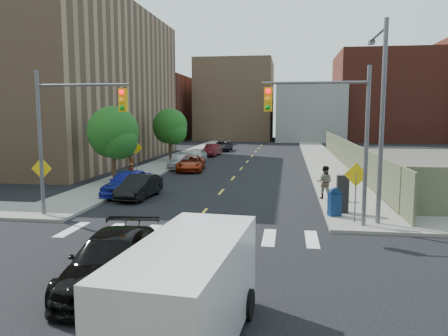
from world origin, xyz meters
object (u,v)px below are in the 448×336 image
(parked_car_black, at_px, (139,187))
(black_sedan, at_px, (112,261))
(parked_car_blue, at_px, (128,183))
(parked_car_white, at_px, (196,156))
(cargo_van, at_px, (190,290))
(parked_car_maroon, at_px, (212,150))
(parked_car_silver, at_px, (181,161))
(parked_car_red, at_px, (191,163))
(parked_car_grey, at_px, (222,146))
(mailbox, at_px, (335,202))
(pedestrian_east, at_px, (325,182))
(payphone, at_px, (342,194))
(pedestrian_west, at_px, (131,166))

(parked_car_black, height_order, black_sedan, black_sedan)
(parked_car_blue, xyz_separation_m, parked_car_white, (0.43, 17.97, -0.05))
(black_sedan, bearing_deg, cargo_van, -49.39)
(parked_car_maroon, bearing_deg, parked_car_silver, -89.40)
(parked_car_red, height_order, parked_car_grey, parked_car_grey)
(mailbox, relative_size, pedestrian_east, 0.72)
(parked_car_grey, height_order, mailbox, mailbox)
(parked_car_black, height_order, pedestrian_east, pedestrian_east)
(parked_car_silver, xyz_separation_m, pedestrian_east, (11.80, -13.48, 0.42))
(parked_car_grey, relative_size, mailbox, 3.67)
(pedestrian_east, bearing_deg, payphone, 114.98)
(parked_car_red, distance_m, cargo_van, 29.05)
(parked_car_maroon, distance_m, parked_car_grey, 7.07)
(pedestrian_west, bearing_deg, parked_car_red, -30.81)
(parked_car_silver, bearing_deg, parked_car_black, -88.97)
(cargo_van, xyz_separation_m, pedestrian_west, (-9.66, 22.54, -0.18))
(parked_car_black, bearing_deg, cargo_van, -63.24)
(parked_car_black, height_order, cargo_van, cargo_van)
(parked_car_black, relative_size, pedestrian_east, 2.21)
(parked_car_grey, bearing_deg, parked_car_white, -92.15)
(payphone, height_order, pedestrian_east, pedestrian_east)
(parked_car_red, bearing_deg, parked_car_grey, 85.01)
(parked_car_red, relative_size, black_sedan, 0.91)
(pedestrian_west, bearing_deg, parked_car_white, -12.66)
(parked_car_blue, xyz_separation_m, pedestrian_east, (11.80, -0.08, 0.31))
(parked_car_maroon, distance_m, payphone, 31.31)
(parked_car_black, relative_size, cargo_van, 0.78)
(parked_car_silver, relative_size, pedestrian_west, 2.52)
(parked_car_silver, height_order, payphone, payphone)
(parked_car_silver, xyz_separation_m, pedestrian_west, (-1.99, -7.43, 0.40))
(parked_car_grey, bearing_deg, parked_car_red, -89.14)
(cargo_van, bearing_deg, parked_car_blue, 120.02)
(parked_car_maroon, height_order, cargo_van, cargo_van)
(parked_car_blue, height_order, pedestrian_east, pedestrian_east)
(mailbox, xyz_separation_m, payphone, (0.45, 0.79, 0.27))
(parked_car_white, relative_size, cargo_van, 0.81)
(black_sedan, height_order, pedestrian_west, pedestrian_west)
(parked_car_maroon, bearing_deg, payphone, -63.94)
(pedestrian_east, bearing_deg, black_sedan, 78.02)
(parked_car_silver, height_order, parked_car_maroon, parked_car_maroon)
(parked_car_red, relative_size, mailbox, 3.49)
(parked_car_red, height_order, pedestrian_west, pedestrian_west)
(parked_car_blue, xyz_separation_m, black_sedan, (4.70, -13.69, -0.03))
(parked_car_blue, relative_size, cargo_van, 0.87)
(parked_car_grey, distance_m, black_sedan, 46.42)
(parked_car_grey, distance_m, mailbox, 38.54)
(parked_car_black, relative_size, black_sedan, 0.80)
(parked_car_silver, bearing_deg, cargo_van, -78.68)
(parked_car_maroon, xyz_separation_m, parked_car_grey, (0.16, 7.07, -0.01))
(parked_car_black, distance_m, black_sedan, 13.42)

